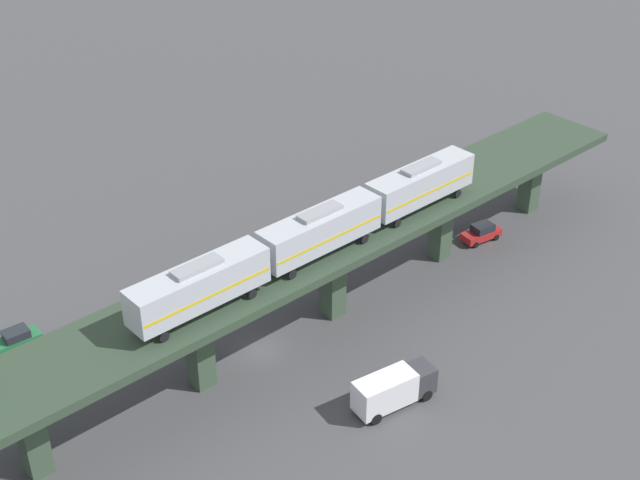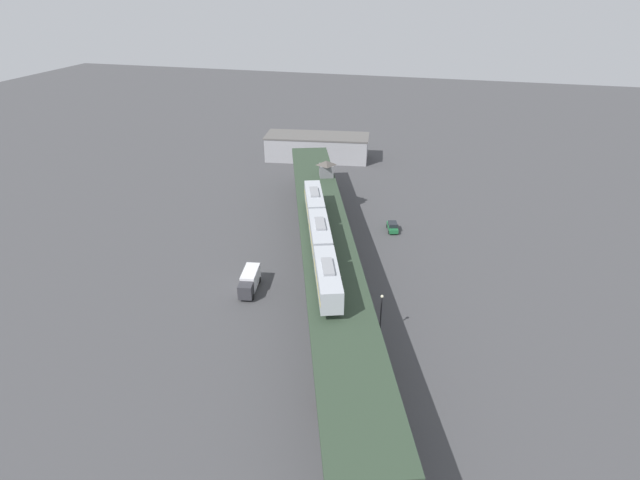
{
  "view_description": "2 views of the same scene",
  "coord_description": "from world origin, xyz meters",
  "px_view_note": "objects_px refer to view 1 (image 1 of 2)",
  "views": [
    {
      "loc": [
        -59.49,
        19.54,
        49.88
      ],
      "look_at": [
        0.52,
        -5.8,
        9.9
      ],
      "focal_mm": 50.0,
      "sensor_mm": 36.0,
      "label": 1
    },
    {
      "loc": [
        17.4,
        -70.83,
        45.14
      ],
      "look_at": [
        0.52,
        -5.8,
        9.9
      ],
      "focal_mm": 28.0,
      "sensor_mm": 36.0,
      "label": 2
    }
  ],
  "objects_px": {
    "street_car_red": "(482,233)",
    "street_lamp": "(351,221)",
    "delivery_truck": "(393,389)",
    "street_car_green": "(16,340)",
    "subway_train": "(320,230)"
  },
  "relations": [
    {
      "from": "subway_train",
      "to": "street_car_red",
      "type": "relative_size",
      "value": 7.79
    },
    {
      "from": "street_car_red",
      "to": "street_lamp",
      "type": "bearing_deg",
      "value": 79.14
    },
    {
      "from": "subway_train",
      "to": "street_car_red",
      "type": "xyz_separation_m",
      "value": [
        8.15,
        -22.15,
        -10.0
      ]
    },
    {
      "from": "delivery_truck",
      "to": "street_car_green",
      "type": "bearing_deg",
      "value": 54.32
    },
    {
      "from": "street_car_red",
      "to": "street_car_green",
      "type": "xyz_separation_m",
      "value": [
        0.22,
        48.01,
        0.0
      ]
    },
    {
      "from": "street_car_red",
      "to": "delivery_truck",
      "type": "bearing_deg",
      "value": 133.64
    },
    {
      "from": "delivery_truck",
      "to": "street_lamp",
      "type": "xyz_separation_m",
      "value": [
        22.24,
        -6.38,
        2.35
      ]
    },
    {
      "from": "street_car_red",
      "to": "delivery_truck",
      "type": "xyz_separation_m",
      "value": [
        -19.54,
        20.48,
        0.82
      ]
    },
    {
      "from": "street_car_green",
      "to": "street_lamp",
      "type": "distance_m",
      "value": 34.14
    },
    {
      "from": "street_car_red",
      "to": "delivery_truck",
      "type": "distance_m",
      "value": 28.32
    },
    {
      "from": "delivery_truck",
      "to": "street_lamp",
      "type": "bearing_deg",
      "value": -16.02
    },
    {
      "from": "street_car_green",
      "to": "delivery_truck",
      "type": "height_order",
      "value": "delivery_truck"
    },
    {
      "from": "street_lamp",
      "to": "street_car_red",
      "type": "bearing_deg",
      "value": -100.86
    },
    {
      "from": "subway_train",
      "to": "street_lamp",
      "type": "xyz_separation_m",
      "value": [
        10.86,
        -8.05,
        -6.84
      ]
    },
    {
      "from": "street_car_red",
      "to": "street_car_green",
      "type": "distance_m",
      "value": 48.01
    }
  ]
}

